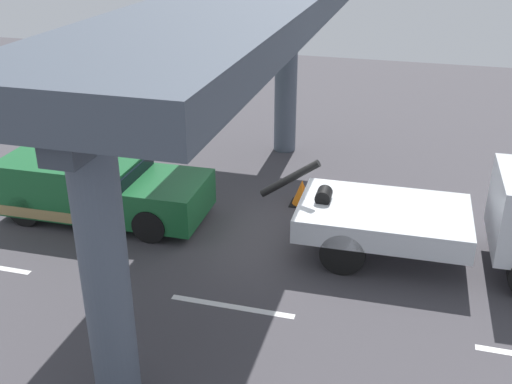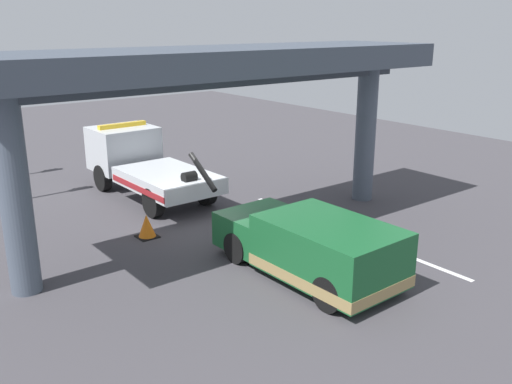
# 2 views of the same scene
# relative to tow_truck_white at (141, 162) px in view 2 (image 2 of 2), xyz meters

# --- Properties ---
(ground_plane) EXTENTS (60.00, 40.00, 0.10)m
(ground_plane) POSITION_rel_tow_truck_white_xyz_m (-4.63, -0.01, -1.25)
(ground_plane) COLOR #423F44
(lane_stripe_west) EXTENTS (2.60, 0.16, 0.01)m
(lane_stripe_west) POSITION_rel_tow_truck_white_xyz_m (-10.63, -2.98, -1.20)
(lane_stripe_west) COLOR silver
(lane_stripe_west) RESTS_ON ground
(lane_stripe_mid) EXTENTS (2.60, 0.16, 0.01)m
(lane_stripe_mid) POSITION_rel_tow_truck_white_xyz_m (-4.63, -2.98, -1.20)
(lane_stripe_mid) COLOR silver
(lane_stripe_mid) RESTS_ON ground
(lane_stripe_east) EXTENTS (2.60, 0.16, 0.01)m
(lane_stripe_east) POSITION_rel_tow_truck_white_xyz_m (1.37, -2.98, -1.20)
(lane_stripe_east) COLOR silver
(lane_stripe_east) RESTS_ON ground
(tow_truck_white) EXTENTS (7.27, 2.50, 2.46)m
(tow_truck_white) POSITION_rel_tow_truck_white_xyz_m (0.00, 0.00, 0.00)
(tow_truck_white) COLOR silver
(tow_truck_white) RESTS_ON ground
(towed_van_green) EXTENTS (5.23, 2.29, 1.58)m
(towed_van_green) POSITION_rel_tow_truck_white_xyz_m (-9.21, -0.02, -0.42)
(towed_van_green) COLOR #195B2D
(towed_van_green) RESTS_ON ground
(overpass_structure) EXTENTS (3.60, 13.90, 5.52)m
(overpass_structure) POSITION_rel_tow_truck_white_xyz_m (-5.60, -0.01, 3.62)
(overpass_structure) COLOR #4C5666
(overpass_structure) RESTS_ON ground
(traffic_cone_orange) EXTENTS (0.60, 0.60, 0.71)m
(traffic_cone_orange) POSITION_rel_tow_truck_white_xyz_m (-4.22, 2.01, -0.86)
(traffic_cone_orange) COLOR orange
(traffic_cone_orange) RESTS_ON ground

